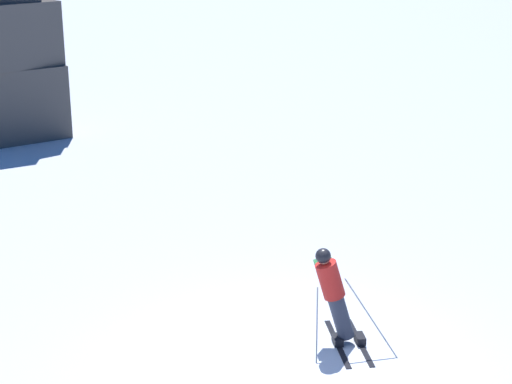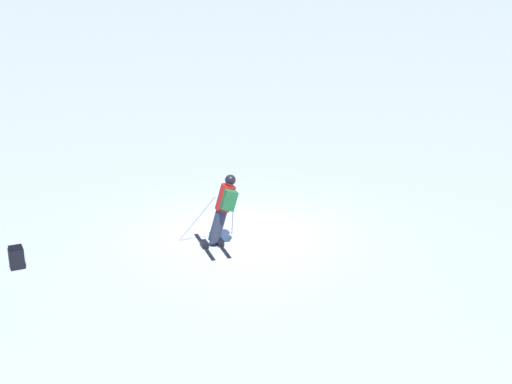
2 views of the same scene
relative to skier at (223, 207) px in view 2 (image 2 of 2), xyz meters
The scene contains 3 objects.
ground_plane 1.18m from the skier, 168.60° to the right, with size 300.00×300.00×0.00m, color white.
skier is the anchor object (origin of this frame).
spare_backpack 4.51m from the skier, 29.43° to the right, with size 0.36×0.31×0.50m.
Camera 2 is at (10.88, 11.09, 6.33)m, focal length 50.00 mm.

